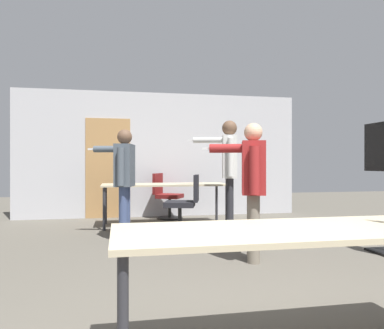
# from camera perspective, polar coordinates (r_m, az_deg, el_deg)

# --- Properties ---
(back_wall) EXTENTS (5.96, 0.12, 2.62)m
(back_wall) POSITION_cam_1_polar(r_m,az_deg,el_deg) (7.99, -4.97, 1.45)
(back_wall) COLOR #BCBCC1
(back_wall) RESTS_ON ground_plane
(conference_table_near) EXTENTS (2.17, 0.71, 0.75)m
(conference_table_near) POSITION_cam_1_polar(r_m,az_deg,el_deg) (2.23, 17.44, -10.80)
(conference_table_near) COLOR #C6B793
(conference_table_near) RESTS_ON ground_plane
(conference_table_far) EXTENTS (2.24, 0.82, 0.75)m
(conference_table_far) POSITION_cam_1_polar(r_m,az_deg,el_deg) (6.79, -4.15, -3.44)
(conference_table_far) COLOR #C6B793
(conference_table_far) RESTS_ON ground_plane
(person_far_watching) EXTENTS (0.71, 0.72, 1.61)m
(person_far_watching) POSITION_cam_1_polar(r_m,az_deg,el_deg) (5.54, -10.36, -1.34)
(person_far_watching) COLOR #3D4C75
(person_far_watching) RESTS_ON ground_plane
(person_near_casual) EXTENTS (0.77, 0.70, 1.81)m
(person_near_casual) POSITION_cam_1_polar(r_m,az_deg,el_deg) (6.09, 5.59, 0.16)
(person_near_casual) COLOR #28282D
(person_near_casual) RESTS_ON ground_plane
(person_right_polo) EXTENTS (0.69, 0.80, 1.57)m
(person_right_polo) POSITION_cam_1_polar(r_m,az_deg,el_deg) (4.33, 9.13, -2.16)
(person_right_polo) COLOR slate
(person_right_polo) RESTS_ON ground_plane
(office_chair_far_right) EXTENTS (0.67, 0.64, 0.92)m
(office_chair_far_right) POSITION_cam_1_polar(r_m,az_deg,el_deg) (7.63, -3.95, -5.04)
(office_chair_far_right) COLOR black
(office_chair_far_right) RESTS_ON ground_plane
(office_chair_mid_tucked) EXTENTS (0.62, 0.57, 0.94)m
(office_chair_mid_tucked) POSITION_cam_1_polar(r_m,az_deg,el_deg) (5.92, -1.13, -6.38)
(office_chair_mid_tucked) COLOR black
(office_chair_mid_tucked) RESTS_ON ground_plane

